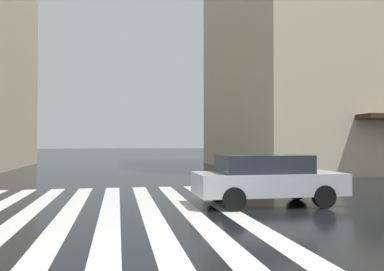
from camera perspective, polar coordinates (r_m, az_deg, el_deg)
The scene contains 2 objects.
zebra_crossing at distance 9.23m, azimuth -15.06°, elevation -11.92°, with size 13.00×7.50×0.01m.
car_silver at distance 11.35m, azimuth 10.69°, elevation -6.04°, with size 1.85×4.10×1.41m.
Camera 1 is at (-5.04, 1.12, 1.76)m, focal length 36.98 mm.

